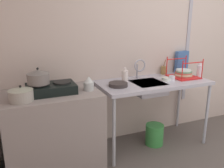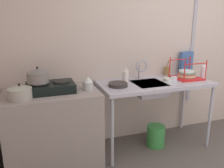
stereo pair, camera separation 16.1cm
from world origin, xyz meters
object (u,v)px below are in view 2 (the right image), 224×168
(cup_by_rack, at_px, (174,79))
(utensil_jar, at_px, (167,71))
(bottle_by_rack, at_px, (203,72))
(bucket_on_floor, at_px, (156,136))
(dish_rack, at_px, (187,75))
(faucet, at_px, (141,67))
(pot_on_left_burner, at_px, (38,76))
(pot_beside_stove, at_px, (20,93))
(frying_pan, at_px, (118,85))
(stove, at_px, (51,87))
(cereal_box, at_px, (186,63))
(percolator, at_px, (88,83))
(small_bowl_on_drainboard, at_px, (169,80))
(bottle_by_sink, at_px, (125,77))
(sink_basin, at_px, (149,88))

(cup_by_rack, distance_m, utensil_jar, 0.35)
(bottle_by_rack, distance_m, bucket_on_floor, 1.02)
(dish_rack, bearing_deg, faucet, 169.17)
(pot_on_left_burner, distance_m, pot_beside_stove, 0.26)
(pot_beside_stove, xyz_separation_m, dish_rack, (1.98, 0.16, -0.02))
(frying_pan, xyz_separation_m, bucket_on_floor, (0.52, -0.00, -0.73))
(stove, xyz_separation_m, cereal_box, (1.85, 0.27, 0.10))
(bucket_on_floor, bearing_deg, percolator, -179.79)
(cup_by_rack, bearing_deg, dish_rack, 19.62)
(pot_on_left_burner, relative_size, frying_pan, 1.03)
(pot_beside_stove, height_order, small_bowl_on_drainboard, pot_beside_stove)
(percolator, relative_size, utensil_jar, 0.72)
(dish_rack, relative_size, bucket_on_floor, 1.25)
(stove, relative_size, bottle_by_rack, 2.49)
(small_bowl_on_drainboard, bearing_deg, frying_pan, -179.44)
(small_bowl_on_drainboard, bearing_deg, cereal_box, 33.54)
(pot_on_left_burner, bearing_deg, utensil_jar, 8.95)
(frying_pan, distance_m, bottle_by_sink, 0.17)
(percolator, relative_size, cereal_box, 0.50)
(frying_pan, xyz_separation_m, dish_rack, (0.95, 0.06, 0.03))
(pot_beside_stove, bearing_deg, dish_rack, 4.73)
(pot_on_left_burner, relative_size, cereal_box, 0.74)
(stove, distance_m, bottle_by_sink, 0.86)
(dish_rack, xyz_separation_m, small_bowl_on_drainboard, (-0.29, -0.05, -0.03))
(faucet, distance_m, frying_pan, 0.43)
(small_bowl_on_drainboard, distance_m, cereal_box, 0.56)
(sink_basin, xyz_separation_m, utensil_jar, (0.42, 0.29, 0.12))
(bucket_on_floor, bearing_deg, stove, 177.83)
(pot_on_left_burner, bearing_deg, stove, 0.00)
(pot_on_left_burner, xyz_separation_m, cup_by_rack, (1.56, -0.07, -0.15))
(pot_beside_stove, height_order, utensil_jar, utensil_jar)
(cup_by_rack, bearing_deg, pot_on_left_burner, 177.38)
(dish_rack, bearing_deg, pot_beside_stove, -175.27)
(pot_on_left_burner, distance_m, frying_pan, 0.87)
(percolator, xyz_separation_m, cereal_box, (1.46, 0.32, 0.08))
(sink_basin, height_order, frying_pan, frying_pan)
(cereal_box, height_order, bucket_on_floor, cereal_box)
(percolator, xyz_separation_m, bucket_on_floor, (0.86, 0.00, -0.78))
(percolator, relative_size, frying_pan, 0.69)
(frying_pan, relative_size, cup_by_rack, 2.92)
(percolator, bearing_deg, cup_by_rack, -1.14)
(frying_pan, bearing_deg, bottle_by_sink, 36.42)
(stove, xyz_separation_m, faucet, (1.10, 0.13, 0.12))
(frying_pan, relative_size, utensil_jar, 1.05)
(dish_rack, distance_m, cup_by_rack, 0.26)
(bucket_on_floor, bearing_deg, cereal_box, 27.68)
(pot_on_left_burner, distance_m, small_bowl_on_drainboard, 1.52)
(sink_basin, height_order, utensil_jar, utensil_jar)
(frying_pan, height_order, small_bowl_on_drainboard, frying_pan)
(cup_by_rack, bearing_deg, pot_beside_stove, -177.44)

